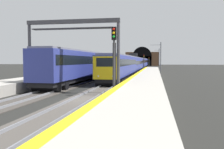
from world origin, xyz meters
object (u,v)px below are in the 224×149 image
object	(u,v)px
railway_signal_far	(149,61)
catenary_mast_far	(159,58)
railway_signal_near	(114,55)
catenary_mast_near	(160,57)
overhead_signal_gantry	(72,37)
railway_signal_mid	(144,61)
train_adjacent_platform	(111,63)
train_main_approaching	(137,63)

from	to	relation	value
railway_signal_far	catenary_mast_far	size ratio (longest dim) A/B	0.64
railway_signal_near	catenary_mast_near	world-z (taller)	catenary_mast_near
overhead_signal_gantry	catenary_mast_far	size ratio (longest dim) A/B	1.22
railway_signal_mid	railway_signal_near	bearing A→B (deg)	0.00
railway_signal_far	train_adjacent_platform	bearing A→B (deg)	-5.44
railway_signal_mid	overhead_signal_gantry	xyz separation A→B (m)	(-47.40, 4.05, 2.28)
train_adjacent_platform	catenary_mast_near	xyz separation A→B (m)	(4.53, -10.63, 1.25)
railway_signal_near	catenary_mast_far	world-z (taller)	catenary_mast_far
railway_signal_mid	overhead_signal_gantry	world-z (taller)	overhead_signal_gantry
railway_signal_far	overhead_signal_gantry	distance (m)	96.51
train_adjacent_platform	catenary_mast_near	size ratio (longest dim) A/B	9.13
catenary_mast_near	catenary_mast_far	distance (m)	29.47
catenary_mast_far	catenary_mast_near	bearing A→B (deg)	179.95
train_adjacent_platform	catenary_mast_near	world-z (taller)	catenary_mast_near
railway_signal_near	overhead_signal_gantry	bearing A→B (deg)	-109.50
railway_signal_mid	railway_signal_far	bearing A→B (deg)	-180.00
train_main_approaching	railway_signal_near	world-z (taller)	railway_signal_near
railway_signal_far	overhead_signal_gantry	xyz separation A→B (m)	(-96.40, 4.05, 2.29)
catenary_mast_near	railway_signal_near	bearing A→B (deg)	173.19
railway_signal_near	catenary_mast_near	size ratio (longest dim) A/B	0.80
train_adjacent_platform	railway_signal_mid	xyz separation A→B (m)	(16.99, -6.29, 0.32)
railway_signal_far	catenary_mast_far	xyz separation A→B (m)	(-31.98, -4.37, 0.93)
railway_signal_near	train_adjacent_platform	bearing A→B (deg)	-168.83
overhead_signal_gantry	catenary_mast_far	distance (m)	64.98
catenary_mast_near	catenary_mast_far	bearing A→B (deg)	-0.05
railway_signal_near	railway_signal_mid	bearing A→B (deg)	-180.00
train_main_approaching	catenary_mast_far	world-z (taller)	catenary_mast_far
overhead_signal_gantry	catenary_mast_far	world-z (taller)	catenary_mast_far
railway_signal_mid	catenary_mast_near	distance (m)	13.22
railway_signal_near	overhead_signal_gantry	size ratio (longest dim) A/B	0.65
train_main_approaching	overhead_signal_gantry	xyz separation A→B (m)	(-45.58, 2.24, 2.86)
train_main_approaching	railway_signal_near	size ratio (longest dim) A/B	14.77
railway_signal_far	catenary_mast_near	world-z (taller)	catenary_mast_near
catenary_mast_near	railway_signal_mid	bearing A→B (deg)	19.22
railway_signal_far	catenary_mast_far	bearing A→B (deg)	7.78
train_adjacent_platform	railway_signal_mid	distance (m)	18.12
train_main_approaching	catenary_mast_near	size ratio (longest dim) A/B	11.78
railway_signal_mid	railway_signal_far	size ratio (longest dim) A/B	1.00
train_main_approaching	catenary_mast_near	distance (m)	12.37
railway_signal_far	train_main_approaching	bearing A→B (deg)	-2.03
railway_signal_near	overhead_signal_gantry	world-z (taller)	overhead_signal_gantry
train_main_approaching	catenary_mast_far	distance (m)	19.89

